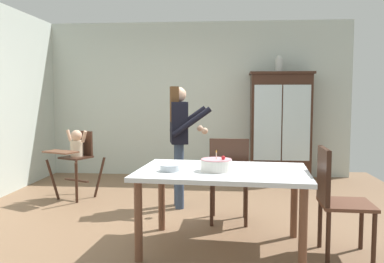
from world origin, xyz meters
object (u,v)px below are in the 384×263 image
Objects in this scene: birthday_cake at (216,165)px; dining_chair_far_side at (229,174)px; serving_bowl at (170,168)px; high_chair_with_toddler at (76,151)px; dining_table at (223,179)px; adult_person at (179,131)px; ceramic_vase at (279,65)px; china_cabinet at (280,126)px; dining_chair_right_end at (335,194)px.

dining_chair_far_side is at bearing 81.26° from birthday_cake.
dining_chair_far_side reaches higher than serving_bowl.
high_chair_with_toddler is 2.64m from birthday_cake.
high_chair_with_toddler is at bearing 140.06° from dining_table.
dining_chair_far_side is at bearing -148.50° from adult_person.
high_chair_with_toddler is (-2.92, -1.56, -1.28)m from ceramic_vase.
birthday_cake is at bearing 5.47° from serving_bowl.
adult_person reaches higher than high_chair_with_toddler.
dining_chair_far_side is at bearing -108.30° from ceramic_vase.
china_cabinet is 2.39m from adult_person.
china_cabinet is 1.12× the size of dining_table.
adult_person reaches higher than dining_table.
ceramic_vase reaches higher than high_chair_with_toddler.
dining_table is at bearing -106.10° from china_cabinet.
dining_chair_far_side is at bearing 51.12° from dining_chair_right_end.
dining_chair_right_end is at bearing -89.19° from china_cabinet.
china_cabinet is at bearing -108.05° from dining_chair_far_side.
birthday_cake is (1.97, -1.76, 0.14)m from high_chair_with_toddler.
serving_bowl is (1.55, -1.80, 0.11)m from high_chair_with_toddler.
adult_person is 1.51m from serving_bowl.
ceramic_vase is 2.56m from adult_person.
ceramic_vase is 3.00m from dining_chair_far_side.
china_cabinet is at bearing 73.90° from dining_table.
dining_table is 5.76× the size of birthday_cake.
china_cabinet reaches higher than serving_bowl.
china_cabinet is 6.71× the size of ceramic_vase.
dining_table is (-0.90, -3.25, -1.28)m from ceramic_vase.
dining_chair_right_end is (0.05, -3.33, -0.36)m from china_cabinet.
dining_chair_right_end is (1.54, -1.47, -0.41)m from adult_person.
high_chair_with_toddler is 0.59× the size of dining_table.
serving_bowl is at bearing 93.25° from dining_chair_right_end.
birthday_cake is (-0.96, -3.32, -1.14)m from ceramic_vase.
adult_person is (-1.50, -1.86, 0.06)m from china_cabinet.
ceramic_vase reaches higher than china_cabinet.
dining_table is at bearing -105.47° from ceramic_vase.
adult_person is at bearing 93.38° from serving_bowl.
dining_chair_right_end is at bearing -88.55° from ceramic_vase.
dining_table is (0.56, -1.39, -0.32)m from adult_person.
birthday_cake is 1.07m from dining_chair_right_end.
serving_bowl is at bearing -174.53° from birthday_cake.
ceramic_vase is 3.61m from dining_chair_right_end.
adult_person reaches higher than dining_chair_right_end.
ceramic_vase is 0.18× the size of adult_person.
birthday_cake is at bearing -131.34° from dining_table.
dining_chair_far_side reaches higher than high_chair_with_toddler.
dining_chair_right_end is (1.04, -0.02, -0.24)m from birthday_cake.
ceramic_vase is at bearing 174.39° from china_cabinet.
ceramic_vase reaches higher than dining_table.
serving_bowl is at bearing 58.21° from dining_chair_far_side.
ceramic_vase is at bearing 52.59° from high_chair_with_toddler.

